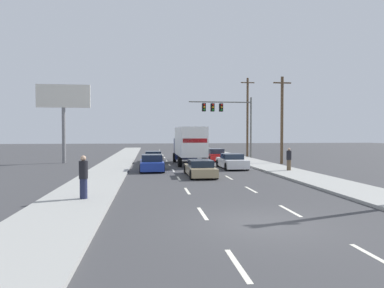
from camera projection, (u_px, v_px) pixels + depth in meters
ground_plane at (184, 162)px, 35.98m from camera, size 140.00×140.00×0.00m
sidewalk_right at (261, 165)px, 31.88m from camera, size 3.13×80.00×0.14m
sidewalk_left at (113, 166)px, 30.15m from camera, size 3.13×80.00×0.14m
lane_markings at (187, 165)px, 32.67m from camera, size 3.54×62.00×0.01m
car_silver at (153, 157)px, 35.00m from camera, size 1.91×4.06×1.18m
car_blue at (152, 164)px, 27.05m from camera, size 1.94×4.09×1.33m
box_truck at (189, 143)px, 32.50m from camera, size 2.56×8.36×3.57m
car_tan at (200, 168)px, 23.75m from camera, size 1.85×4.66×1.15m
car_red at (215, 155)px, 37.25m from camera, size 1.85×4.57×1.36m
car_white at (232, 162)px, 29.09m from camera, size 1.96×4.54×1.27m
traffic_signal_mast at (223, 112)px, 40.47m from camera, size 7.63×0.69×7.35m
utility_pole_mid at (282, 119)px, 33.47m from camera, size 1.80×0.28×8.56m
utility_pole_far at (247, 116)px, 44.35m from camera, size 1.80×0.28×10.22m
roadside_billboard at (63, 105)px, 34.34m from camera, size 5.28×0.36×7.94m
pedestrian_near_corner at (83, 177)px, 14.76m from camera, size 0.38×0.38×1.88m
pedestrian_mid_block at (289, 159)px, 26.30m from camera, size 0.38×0.38×1.73m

